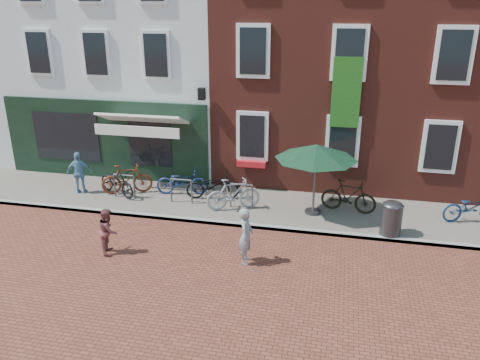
% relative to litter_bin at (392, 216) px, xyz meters
% --- Properties ---
extents(ground, '(80.00, 80.00, 0.00)m').
position_rel_litter_bin_xyz_m(ground, '(-4.99, -0.30, -0.65)').
color(ground, brown).
extents(sidewalk, '(24.00, 3.00, 0.10)m').
position_rel_litter_bin_xyz_m(sidewalk, '(-3.99, 1.20, -0.60)').
color(sidewalk, slate).
rests_on(sidewalk, ground).
extents(building_stucco, '(8.00, 8.00, 9.00)m').
position_rel_litter_bin_xyz_m(building_stucco, '(-9.99, 6.70, 3.85)').
color(building_stucco, silver).
rests_on(building_stucco, ground).
extents(building_brick_mid, '(6.00, 8.00, 10.00)m').
position_rel_litter_bin_xyz_m(building_brick_mid, '(-2.99, 6.70, 4.35)').
color(building_brick_mid, maroon).
rests_on(building_brick_mid, ground).
extents(building_brick_right, '(6.00, 8.00, 10.00)m').
position_rel_litter_bin_xyz_m(building_brick_right, '(3.01, 6.70, 4.35)').
color(building_brick_right, maroon).
rests_on(building_brick_right, ground).
extents(litter_bin, '(0.58, 0.58, 1.07)m').
position_rel_litter_bin_xyz_m(litter_bin, '(0.00, 0.00, 0.00)').
color(litter_bin, '#38373A').
rests_on(litter_bin, sidewalk).
extents(parasol, '(2.49, 2.49, 2.32)m').
position_rel_litter_bin_xyz_m(parasol, '(-2.23, 1.00, 1.52)').
color(parasol, '#4C4C4F').
rests_on(parasol, sidewalk).
extents(woman, '(0.37, 0.55, 1.49)m').
position_rel_litter_bin_xyz_m(woman, '(-3.70, -2.21, 0.09)').
color(woman, gray).
rests_on(woman, ground).
extents(boy, '(0.65, 0.73, 1.25)m').
position_rel_litter_bin_xyz_m(boy, '(-7.34, -2.46, -0.03)').
color(boy, brown).
rests_on(boy, ground).
extents(cafe_person, '(0.92, 0.64, 1.45)m').
position_rel_litter_bin_xyz_m(cafe_person, '(-10.15, 1.00, 0.17)').
color(cafe_person, '#6791B1').
rests_on(cafe_person, sidewalk).
extents(bicycle_0, '(1.84, 1.38, 0.92)m').
position_rel_litter_bin_xyz_m(bicycle_0, '(-8.85, 1.09, -0.09)').
color(bicycle_0, black).
rests_on(bicycle_0, sidewalk).
extents(bicycle_1, '(1.76, 1.12, 1.03)m').
position_rel_litter_bin_xyz_m(bicycle_1, '(-8.57, 1.29, -0.04)').
color(bicycle_1, maroon).
rests_on(bicycle_1, sidewalk).
extents(bicycle_2, '(1.85, 0.95, 0.92)m').
position_rel_litter_bin_xyz_m(bicycle_2, '(-6.70, 1.62, -0.09)').
color(bicycle_2, navy).
rests_on(bicycle_2, sidewalk).
extents(bicycle_3, '(1.75, 1.15, 1.03)m').
position_rel_litter_bin_xyz_m(bicycle_3, '(-4.72, 0.75, -0.04)').
color(bicycle_3, gray).
rests_on(bicycle_3, sidewalk).
extents(bicycle_4, '(1.85, 0.98, 0.92)m').
position_rel_litter_bin_xyz_m(bicycle_4, '(-5.59, 1.46, -0.09)').
color(bicycle_4, black).
rests_on(bicycle_4, sidewalk).
extents(bicycle_5, '(1.76, 0.73, 1.03)m').
position_rel_litter_bin_xyz_m(bicycle_5, '(-1.18, 1.35, -0.04)').
color(bicycle_5, black).
rests_on(bicycle_5, sidewalk).
extents(bicycle_6, '(1.86, 1.13, 0.92)m').
position_rel_litter_bin_xyz_m(bicycle_6, '(2.39, 1.41, -0.09)').
color(bicycle_6, navy).
rests_on(bicycle_6, sidewalk).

